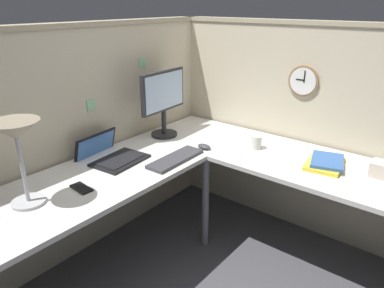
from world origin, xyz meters
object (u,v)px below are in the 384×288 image
object	(u,v)px
computer_mouse	(204,147)
cell_phone	(81,188)
book_stack	(326,163)
tissue_box	(382,169)
keyboard	(176,159)
desk_lamp_dome	(16,137)
monitor	(163,99)
wall_clock	(304,81)
coffee_mug	(256,142)
laptop	(109,155)

from	to	relation	value
computer_mouse	cell_phone	world-z (taller)	computer_mouse
book_stack	tissue_box	bearing A→B (deg)	-79.02
keyboard	desk_lamp_dome	world-z (taller)	desk_lamp_dome
monitor	computer_mouse	distance (m)	0.49
desk_lamp_dome	wall_clock	size ratio (longest dim) A/B	2.02
book_stack	monitor	bearing A→B (deg)	100.65
keyboard	cell_phone	xyz separation A→B (m)	(-0.62, 0.16, -0.01)
book_stack	tissue_box	xyz separation A→B (m)	(0.06, -0.31, 0.02)
book_stack	wall_clock	world-z (taller)	wall_clock
desk_lamp_dome	coffee_mug	bearing A→B (deg)	-21.55
computer_mouse	desk_lamp_dome	bearing A→B (deg)	166.97
monitor	laptop	world-z (taller)	monitor
computer_mouse	wall_clock	world-z (taller)	wall_clock
desk_lamp_dome	book_stack	xyz separation A→B (m)	(1.40, -1.04, -0.34)
keyboard	book_stack	distance (m)	0.96
computer_mouse	wall_clock	xyz separation A→B (m)	(0.58, -0.44, 0.43)
book_stack	laptop	bearing A→B (deg)	123.63
laptop	coffee_mug	world-z (taller)	laptop
monitor	keyboard	xyz separation A→B (m)	(-0.30, -0.38, -0.28)
cell_phone	tissue_box	distance (m)	1.74
coffee_mug	computer_mouse	bearing A→B (deg)	129.72
tissue_box	computer_mouse	bearing A→B (deg)	106.07
desk_lamp_dome	cell_phone	size ratio (longest dim) A/B	3.09
monitor	coffee_mug	bearing A→B (deg)	-73.50
desk_lamp_dome	tissue_box	bearing A→B (deg)	-42.57
laptop	desk_lamp_dome	bearing A→B (deg)	-168.70
book_stack	tissue_box	size ratio (longest dim) A/B	2.66
tissue_box	wall_clock	distance (m)	0.80
book_stack	wall_clock	xyz separation A→B (m)	(0.33, 0.33, 0.42)
tissue_box	wall_clock	world-z (taller)	wall_clock
keyboard	coffee_mug	bearing A→B (deg)	-32.78
desk_lamp_dome	wall_clock	bearing A→B (deg)	-22.07
tissue_box	wall_clock	xyz separation A→B (m)	(0.27, 0.64, 0.40)
computer_mouse	coffee_mug	bearing A→B (deg)	-50.28
cell_phone	coffee_mug	size ratio (longest dim) A/B	1.50
tissue_box	book_stack	bearing A→B (deg)	100.98
computer_mouse	cell_phone	xyz separation A→B (m)	(-0.89, 0.18, -0.01)
cell_phone	book_stack	distance (m)	1.49
desk_lamp_dome	monitor	bearing A→B (deg)	6.72
keyboard	book_stack	bearing A→B (deg)	-58.11
cell_phone	coffee_mug	xyz separation A→B (m)	(1.13, -0.46, 0.04)
tissue_box	wall_clock	bearing A→B (deg)	66.89
book_stack	coffee_mug	xyz separation A→B (m)	(-0.02, 0.49, 0.03)
laptop	tissue_box	bearing A→B (deg)	-60.47
monitor	wall_clock	distance (m)	1.02
coffee_mug	laptop	bearing A→B (deg)	138.29
monitor	cell_phone	world-z (taller)	monitor
laptop	desk_lamp_dome	size ratio (longest dim) A/B	0.92
book_stack	coffee_mug	world-z (taller)	coffee_mug
monitor	tissue_box	distance (m)	1.53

